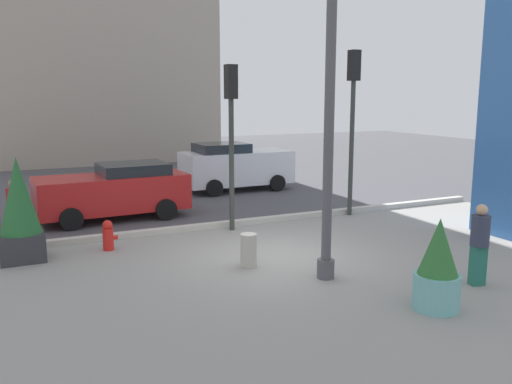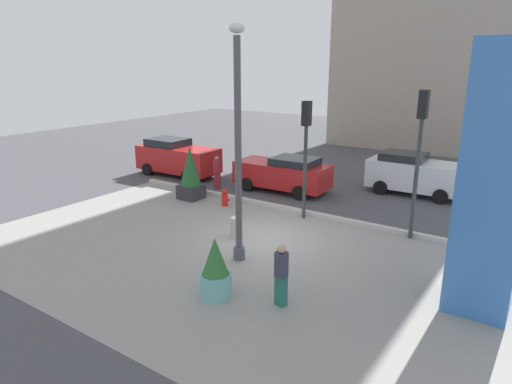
{
  "view_description": "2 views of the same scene",
  "coord_description": "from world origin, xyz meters",
  "px_view_note": "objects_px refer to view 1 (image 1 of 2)",
  "views": [
    {
      "loc": [
        -5.61,
        -10.84,
        3.75
      ],
      "look_at": [
        -0.43,
        0.18,
        1.53
      ],
      "focal_mm": 38.01,
      "sensor_mm": 36.0,
      "label": 1
    },
    {
      "loc": [
        7.88,
        -12.11,
        5.89
      ],
      "look_at": [
        -0.32,
        -0.1,
        1.67
      ],
      "focal_mm": 31.64,
      "sensor_mm": 36.0,
      "label": 2
    }
  ],
  "objects_px": {
    "concrete_bollard": "(249,251)",
    "traffic_light_far_side": "(231,120)",
    "fire_hydrant": "(108,236)",
    "car_curb_west": "(114,191)",
    "car_intersection": "(235,166)",
    "traffic_light_corner": "(353,107)",
    "potted_plant_near_right": "(438,268)",
    "potted_plant_near_left": "(20,211)",
    "pedestrian_on_sidewalk": "(14,207)",
    "lamp_post": "(329,114)",
    "pedestrian_by_curb": "(480,241)"
  },
  "relations": [
    {
      "from": "pedestrian_on_sidewalk",
      "to": "fire_hydrant",
      "type": "bearing_deg",
      "value": -44.54
    },
    {
      "from": "lamp_post",
      "to": "traffic_light_far_side",
      "type": "distance_m",
      "value": 4.53
    },
    {
      "from": "concrete_bollard",
      "to": "car_curb_west",
      "type": "bearing_deg",
      "value": 105.83
    },
    {
      "from": "lamp_post",
      "to": "pedestrian_by_curb",
      "type": "relative_size",
      "value": 4.2
    },
    {
      "from": "potted_plant_near_left",
      "to": "car_curb_west",
      "type": "height_order",
      "value": "potted_plant_near_left"
    },
    {
      "from": "potted_plant_near_right",
      "to": "concrete_bollard",
      "type": "bearing_deg",
      "value": 119.6
    },
    {
      "from": "traffic_light_corner",
      "to": "traffic_light_far_side",
      "type": "bearing_deg",
      "value": -177.17
    },
    {
      "from": "lamp_post",
      "to": "concrete_bollard",
      "type": "xyz_separation_m",
      "value": [
        -1.13,
        1.33,
        -2.99
      ]
    },
    {
      "from": "fire_hydrant",
      "to": "car_curb_west",
      "type": "distance_m",
      "value": 3.55
    },
    {
      "from": "potted_plant_near_left",
      "to": "fire_hydrant",
      "type": "xyz_separation_m",
      "value": [
        1.91,
        -0.01,
        -0.78
      ]
    },
    {
      "from": "car_intersection",
      "to": "traffic_light_corner",
      "type": "bearing_deg",
      "value": -75.18
    },
    {
      "from": "car_curb_west",
      "to": "pedestrian_on_sidewalk",
      "type": "distance_m",
      "value": 3.17
    },
    {
      "from": "potted_plant_near_left",
      "to": "lamp_post",
      "type": "bearing_deg",
      "value": -35.43
    },
    {
      "from": "car_curb_west",
      "to": "pedestrian_on_sidewalk",
      "type": "xyz_separation_m",
      "value": [
        -2.81,
        -1.46,
        0.02
      ]
    },
    {
      "from": "potted_plant_near_right",
      "to": "car_curb_west",
      "type": "relative_size",
      "value": 0.37
    },
    {
      "from": "potted_plant_near_right",
      "to": "car_curb_west",
      "type": "distance_m",
      "value": 10.28
    },
    {
      "from": "lamp_post",
      "to": "pedestrian_by_curb",
      "type": "height_order",
      "value": "lamp_post"
    },
    {
      "from": "car_intersection",
      "to": "potted_plant_near_left",
      "type": "bearing_deg",
      "value": -141.33
    },
    {
      "from": "potted_plant_near_right",
      "to": "car_intersection",
      "type": "height_order",
      "value": "car_intersection"
    },
    {
      "from": "car_curb_west",
      "to": "pedestrian_by_curb",
      "type": "distance_m",
      "value": 10.46
    },
    {
      "from": "car_curb_west",
      "to": "potted_plant_near_right",
      "type": "bearing_deg",
      "value": -68.76
    },
    {
      "from": "pedestrian_on_sidewalk",
      "to": "potted_plant_near_left",
      "type": "bearing_deg",
      "value": -87.67
    },
    {
      "from": "lamp_post",
      "to": "pedestrian_on_sidewalk",
      "type": "relative_size",
      "value": 4.35
    },
    {
      "from": "fire_hydrant",
      "to": "concrete_bollard",
      "type": "bearing_deg",
      "value": -46.02
    },
    {
      "from": "traffic_light_corner",
      "to": "car_curb_west",
      "type": "bearing_deg",
      "value": 158.39
    },
    {
      "from": "pedestrian_on_sidewalk",
      "to": "car_intersection",
      "type": "bearing_deg",
      "value": 28.82
    },
    {
      "from": "potted_plant_near_left",
      "to": "traffic_light_corner",
      "type": "distance_m",
      "value": 9.73
    },
    {
      "from": "potted_plant_near_right",
      "to": "potted_plant_near_left",
      "type": "bearing_deg",
      "value": 136.26
    },
    {
      "from": "fire_hydrant",
      "to": "traffic_light_corner",
      "type": "relative_size",
      "value": 0.15
    },
    {
      "from": "concrete_bollard",
      "to": "fire_hydrant",
      "type": "bearing_deg",
      "value": 133.98
    },
    {
      "from": "traffic_light_corner",
      "to": "car_intersection",
      "type": "xyz_separation_m",
      "value": [
        -1.49,
        5.63,
        -2.4
      ]
    },
    {
      "from": "traffic_light_far_side",
      "to": "concrete_bollard",
      "type": "bearing_deg",
      "value": -106.39
    },
    {
      "from": "car_curb_west",
      "to": "pedestrian_on_sidewalk",
      "type": "bearing_deg",
      "value": -152.6
    },
    {
      "from": "lamp_post",
      "to": "concrete_bollard",
      "type": "bearing_deg",
      "value": 130.44
    },
    {
      "from": "concrete_bollard",
      "to": "traffic_light_far_side",
      "type": "height_order",
      "value": "traffic_light_far_side"
    },
    {
      "from": "pedestrian_on_sidewalk",
      "to": "pedestrian_by_curb",
      "type": "distance_m",
      "value": 11.1
    },
    {
      "from": "traffic_light_far_side",
      "to": "car_intersection",
      "type": "xyz_separation_m",
      "value": [
        2.58,
        5.83,
        -2.1
      ]
    },
    {
      "from": "concrete_bollard",
      "to": "car_curb_west",
      "type": "relative_size",
      "value": 0.17
    },
    {
      "from": "traffic_light_far_side",
      "to": "car_intersection",
      "type": "relative_size",
      "value": 1.06
    },
    {
      "from": "potted_plant_near_left",
      "to": "pedestrian_on_sidewalk",
      "type": "height_order",
      "value": "potted_plant_near_left"
    },
    {
      "from": "pedestrian_on_sidewalk",
      "to": "pedestrian_by_curb",
      "type": "bearing_deg",
      "value": -42.79
    },
    {
      "from": "concrete_bollard",
      "to": "car_intersection",
      "type": "xyz_separation_m",
      "value": [
        3.51,
        9.01,
        0.58
      ]
    },
    {
      "from": "car_curb_west",
      "to": "car_intersection",
      "type": "bearing_deg",
      "value": 29.57
    },
    {
      "from": "lamp_post",
      "to": "traffic_light_far_side",
      "type": "bearing_deg",
      "value": 92.52
    },
    {
      "from": "potted_plant_near_right",
      "to": "car_intersection",
      "type": "xyz_separation_m",
      "value": [
        1.5,
        12.55,
        0.2
      ]
    },
    {
      "from": "fire_hydrant",
      "to": "traffic_light_corner",
      "type": "bearing_deg",
      "value": 5.72
    },
    {
      "from": "pedestrian_on_sidewalk",
      "to": "potted_plant_near_right",
      "type": "bearing_deg",
      "value": -51.19
    },
    {
      "from": "lamp_post",
      "to": "concrete_bollard",
      "type": "height_order",
      "value": "lamp_post"
    },
    {
      "from": "traffic_light_corner",
      "to": "car_intersection",
      "type": "distance_m",
      "value": 6.29
    },
    {
      "from": "potted_plant_near_left",
      "to": "pedestrian_on_sidewalk",
      "type": "xyz_separation_m",
      "value": [
        -0.08,
        1.95,
        -0.27
      ]
    }
  ]
}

